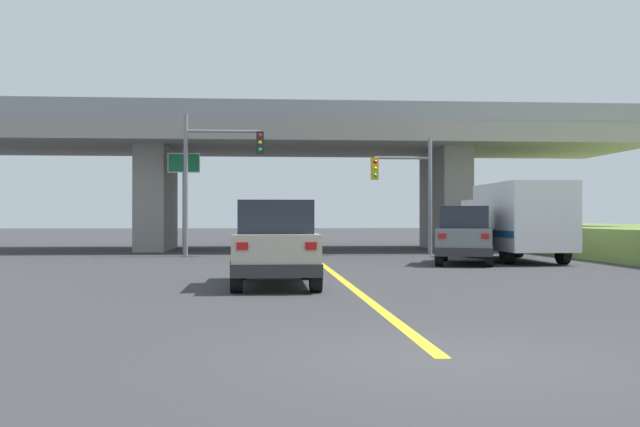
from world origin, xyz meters
TOP-DOWN VIEW (x-y plane):
  - ground at (0.00, 30.53)m, footprint 160.00×160.00m
  - overpass_bridge at (0.00, 30.53)m, footprint 34.05×9.81m
  - lane_divider_stripe at (0.00, 13.74)m, footprint 0.20×27.48m
  - suv_lead at (-1.77, 9.60)m, footprint 1.97×4.73m
  - suv_crossing at (5.02, 17.67)m, footprint 3.01×4.69m
  - box_truck at (7.40, 19.32)m, footprint 2.33×7.01m
  - traffic_signal_nearside at (4.37, 24.48)m, footprint 2.71×0.36m
  - traffic_signal_farside at (-4.21, 23.78)m, footprint 3.36×0.36m
  - highway_sign at (-5.71, 27.22)m, footprint 1.49×0.17m
  - semi_truck_distant at (-1.22, 58.11)m, footprint 2.33×6.72m

SIDE VIEW (x-z plane):
  - ground at x=0.00m, z-range 0.00..0.00m
  - lane_divider_stripe at x=0.00m, z-range 0.00..0.01m
  - suv_crossing at x=5.02m, z-range 0.00..2.02m
  - suv_lead at x=-1.77m, z-range 0.00..2.02m
  - box_truck at x=7.40m, z-range 0.10..2.98m
  - semi_truck_distant at x=-1.22m, z-range 0.07..3.19m
  - traffic_signal_nearside at x=4.37m, z-range 0.58..5.71m
  - highway_sign at x=-5.71m, z-range 1.09..5.87m
  - traffic_signal_farside at x=-4.21m, z-range 0.81..6.80m
  - overpass_bridge at x=0.00m, z-range 1.49..8.44m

